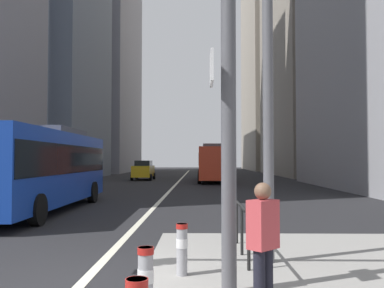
# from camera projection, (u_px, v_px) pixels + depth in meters

# --- Properties ---
(ground_plane) EXTENTS (160.00, 160.00, 0.00)m
(ground_plane) POSITION_uv_depth(u_px,v_px,m) (169.00, 191.00, 26.77)
(ground_plane) COLOR black
(lane_centre_line) EXTENTS (0.20, 80.00, 0.01)m
(lane_centre_line) POSITION_uv_depth(u_px,v_px,m) (178.00, 183.00, 36.77)
(lane_centre_line) COLOR beige
(lane_centre_line) RESTS_ON ground
(office_tower_left_far) EXTENTS (13.51, 21.90, 32.90)m
(office_tower_left_far) POSITION_uv_depth(u_px,v_px,m) (93.00, 73.00, 69.69)
(office_tower_left_far) COLOR gray
(office_tower_left_far) RESTS_ON ground
(office_tower_right_far) EXTENTS (11.19, 23.99, 49.88)m
(office_tower_right_far) POSITION_uv_depth(u_px,v_px,m) (275.00, 44.00, 82.51)
(office_tower_right_far) COLOR gray
(office_tower_right_far) RESTS_ON ground
(city_bus_blue_oncoming) EXTENTS (2.79, 10.84, 3.40)m
(city_bus_blue_oncoming) POSITION_uv_depth(u_px,v_px,m) (41.00, 165.00, 16.43)
(city_bus_blue_oncoming) COLOR #14389E
(city_bus_blue_oncoming) RESTS_ON ground
(city_bus_red_receding) EXTENTS (2.71, 11.76, 3.40)m
(city_bus_red_receding) POSITION_uv_depth(u_px,v_px,m) (212.00, 162.00, 38.83)
(city_bus_red_receding) COLOR red
(city_bus_red_receding) RESTS_ON ground
(car_oncoming_mid) EXTENTS (2.06, 4.39, 1.94)m
(car_oncoming_mid) POSITION_uv_depth(u_px,v_px,m) (143.00, 170.00, 41.79)
(car_oncoming_mid) COLOR gold
(car_oncoming_mid) RESTS_ON ground
(car_receding_near) EXTENTS (2.19, 4.11, 1.94)m
(car_receding_near) POSITION_uv_depth(u_px,v_px,m) (215.00, 168.00, 53.03)
(car_receding_near) COLOR black
(car_receding_near) RESTS_ON ground
(traffic_signal_gantry) EXTENTS (5.39, 0.65, 6.00)m
(traffic_signal_gantry) POSITION_uv_depth(u_px,v_px,m) (109.00, 23.00, 6.12)
(traffic_signal_gantry) COLOR #515156
(traffic_signal_gantry) RESTS_ON median_island
(bollard_right) EXTENTS (0.20, 0.20, 0.88)m
(bollard_right) POSITION_uv_depth(u_px,v_px,m) (146.00, 281.00, 4.88)
(bollard_right) COLOR #99999E
(bollard_right) RESTS_ON median_island
(bollard_back) EXTENTS (0.20, 0.20, 0.84)m
(bollard_back) POSITION_uv_depth(u_px,v_px,m) (182.00, 246.00, 6.88)
(bollard_back) COLOR #99999E
(bollard_back) RESTS_ON median_island
(pedestrian_railing) EXTENTS (0.06, 3.53, 0.98)m
(pedestrian_railing) POSITION_uv_depth(u_px,v_px,m) (245.00, 224.00, 7.76)
(pedestrian_railing) COLOR black
(pedestrian_railing) RESTS_ON median_island
(pedestrian_waiting) EXTENTS (0.44, 0.44, 1.62)m
(pedestrian_waiting) POSITION_uv_depth(u_px,v_px,m) (263.00, 241.00, 5.22)
(pedestrian_waiting) COLOR black
(pedestrian_waiting) RESTS_ON median_island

